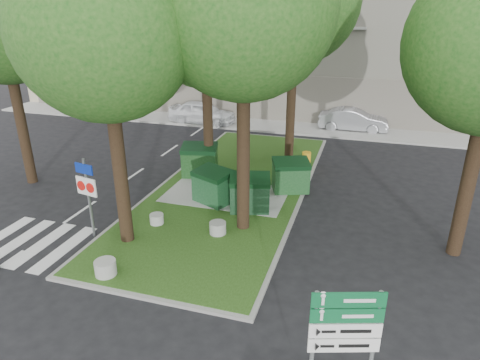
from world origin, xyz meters
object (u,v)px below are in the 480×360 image
at_px(bollard_right, 218,228).
at_px(directional_sign, 345,332).
at_px(litter_bin, 306,159).
at_px(traffic_sign_pole, 87,188).
at_px(car_silver, 353,120).
at_px(dumpster_b, 213,186).
at_px(tree_median_mid, 207,18).
at_px(car_white, 202,112).
at_px(bollard_mid, 157,219).
at_px(tree_median_near_left, 106,12).
at_px(bollard_left, 105,268).
at_px(tree_street_left, 0,1).
at_px(dumpster_c, 250,193).
at_px(dumpster_d, 291,176).
at_px(dumpster_a, 200,161).

distance_m(bollard_right, directional_sign, 7.55).
xyz_separation_m(litter_bin, traffic_sign_pole, (-6.05, -8.76, 1.34)).
distance_m(bollard_right, car_silver, 15.79).
bearing_deg(dumpster_b, tree_median_mid, 136.18).
relative_size(car_white, car_silver, 1.06).
distance_m(bollard_mid, litter_bin, 8.62).
distance_m(tree_median_near_left, dumpster_b, 7.64).
distance_m(bollard_right, bollard_mid, 2.37).
bearing_deg(bollard_left, tree_median_near_left, 100.61).
xyz_separation_m(tree_street_left, traffic_sign_pole, (5.56, -3.52, -5.81)).
height_order(tree_median_near_left, car_silver, tree_median_near_left).
bearing_deg(bollard_mid, tree_street_left, 163.04).
height_order(litter_bin, car_silver, car_silver).
distance_m(tree_median_near_left, bollard_mid, 7.14).
height_order(dumpster_b, dumpster_c, dumpster_c).
xyz_separation_m(tree_street_left, bollard_mid, (7.34, -2.24, -7.35)).
bearing_deg(litter_bin, bollard_right, -104.20).
bearing_deg(tree_street_left, dumpster_d, 10.60).
height_order(tree_median_mid, directional_sign, tree_median_mid).
height_order(dumpster_b, directional_sign, directional_sign).
height_order(dumpster_c, directional_sign, directional_sign).
bearing_deg(bollard_left, dumpster_d, 62.38).
bearing_deg(tree_median_mid, dumpster_d, -12.45).
distance_m(dumpster_a, car_white, 9.87).
distance_m(dumpster_b, litter_bin, 5.93).
height_order(tree_median_near_left, litter_bin, tree_median_near_left).
height_order(dumpster_b, dumpster_d, dumpster_d).
xyz_separation_m(tree_street_left, litter_bin, (11.61, 5.25, -7.16)).
distance_m(bollard_left, directional_sign, 7.51).
distance_m(dumpster_b, bollard_left, 5.84).
xyz_separation_m(dumpster_b, car_silver, (4.73, 12.95, -0.08)).
relative_size(traffic_sign_pole, car_white, 0.63).
xyz_separation_m(litter_bin, car_white, (-8.10, 6.64, 0.28)).
xyz_separation_m(dumpster_b, dumpster_d, (2.76, 2.02, 0.00)).
relative_size(tree_street_left, directional_sign, 4.09).
bearing_deg(bollard_right, tree_median_mid, 112.70).
bearing_deg(car_silver, bollard_right, 165.72).
bearing_deg(bollard_mid, traffic_sign_pole, -144.37).
xyz_separation_m(dumpster_c, directional_sign, (4.04, -7.92, 1.10)).
distance_m(dumpster_c, traffic_sign_pole, 5.88).
bearing_deg(dumpster_d, dumpster_b, -165.16).
height_order(dumpster_a, bollard_mid, dumpster_a).
relative_size(dumpster_b, car_silver, 0.42).
distance_m(bollard_right, car_white, 15.47).
relative_size(bollard_left, litter_bin, 0.84).
relative_size(tree_median_near_left, dumpster_a, 5.73).
distance_m(tree_median_mid, dumpster_c, 7.46).
height_order(dumpster_c, traffic_sign_pole, traffic_sign_pole).
bearing_deg(car_silver, litter_bin, 166.41).
height_order(tree_median_near_left, dumpster_d, tree_median_near_left).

